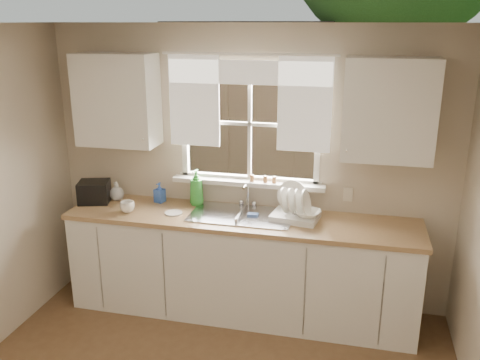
% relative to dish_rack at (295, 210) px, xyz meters
% --- Properties ---
extents(room_walls, '(3.62, 4.02, 2.50)m').
position_rel_dish_rack_xyz_m(room_walls, '(-0.46, -1.80, 0.25)').
color(room_walls, beige).
rests_on(room_walls, ground).
extents(ceiling, '(3.60, 4.00, 0.02)m').
position_rel_dish_rack_xyz_m(ceiling, '(-0.46, -1.74, 1.51)').
color(ceiling, silver).
rests_on(ceiling, room_walls).
extents(window, '(1.38, 0.16, 1.06)m').
position_rel_dish_rack_xyz_m(window, '(-0.46, 0.26, 0.50)').
color(window, white).
rests_on(window, room_walls).
extents(curtains, '(1.50, 0.03, 0.81)m').
position_rel_dish_rack_xyz_m(curtains, '(-0.46, 0.21, 0.94)').
color(curtains, white).
rests_on(curtains, room_walls).
extents(base_cabinets, '(3.00, 0.62, 0.87)m').
position_rel_dish_rack_xyz_m(base_cabinets, '(-0.46, -0.06, -0.55)').
color(base_cabinets, white).
rests_on(base_cabinets, ground).
extents(countertop, '(3.04, 0.65, 0.04)m').
position_rel_dish_rack_xyz_m(countertop, '(-0.46, -0.06, -0.10)').
color(countertop, '#A47F52').
rests_on(countertop, base_cabinets).
extents(upper_cabinet_left, '(0.70, 0.33, 0.80)m').
position_rel_dish_rack_xyz_m(upper_cabinet_left, '(-1.61, 0.09, 0.86)').
color(upper_cabinet_left, white).
rests_on(upper_cabinet_left, room_walls).
extents(upper_cabinet_right, '(0.70, 0.33, 0.80)m').
position_rel_dish_rack_xyz_m(upper_cabinet_right, '(0.69, 0.09, 0.86)').
color(upper_cabinet_right, white).
rests_on(upper_cabinet_right, room_walls).
extents(wall_outlet, '(0.08, 0.01, 0.12)m').
position_rel_dish_rack_xyz_m(wall_outlet, '(0.42, 0.25, 0.09)').
color(wall_outlet, beige).
rests_on(wall_outlet, room_walls).
extents(sill_jars, '(0.24, 0.04, 0.06)m').
position_rel_dish_rack_xyz_m(sill_jars, '(-0.31, 0.20, 0.19)').
color(sill_jars, brown).
rests_on(sill_jars, window).
extents(sink, '(0.88, 0.52, 0.40)m').
position_rel_dish_rack_xyz_m(sink, '(-0.46, -0.03, -0.15)').
color(sink, '#B7B7BC').
rests_on(sink, countertop).
extents(dish_rack, '(0.42, 0.35, 0.30)m').
position_rel_dish_rack_xyz_m(dish_rack, '(0.00, 0.00, 0.00)').
color(dish_rack, white).
rests_on(dish_rack, countertop).
extents(bowl, '(0.24, 0.24, 0.05)m').
position_rel_dish_rack_xyz_m(bowl, '(0.11, -0.05, -0.00)').
color(bowl, white).
rests_on(bowl, dish_rack).
extents(soap_bottle_a, '(0.15, 0.15, 0.33)m').
position_rel_dish_rack_xyz_m(soap_bottle_a, '(-0.92, 0.14, 0.09)').
color(soap_bottle_a, green).
rests_on(soap_bottle_a, countertop).
extents(soap_bottle_b, '(0.10, 0.10, 0.18)m').
position_rel_dish_rack_xyz_m(soap_bottle_b, '(-1.27, 0.13, 0.01)').
color(soap_bottle_b, '#3059B6').
rests_on(soap_bottle_b, countertop).
extents(soap_bottle_c, '(0.17, 0.17, 0.17)m').
position_rel_dish_rack_xyz_m(soap_bottle_c, '(-1.68, 0.10, 0.01)').
color(soap_bottle_c, beige).
rests_on(soap_bottle_c, countertop).
extents(saucer, '(0.15, 0.15, 0.01)m').
position_rel_dish_rack_xyz_m(saucer, '(-1.04, -0.12, -0.07)').
color(saucer, silver).
rests_on(saucer, countertop).
extents(cup, '(0.16, 0.16, 0.10)m').
position_rel_dish_rack_xyz_m(cup, '(-1.45, -0.18, -0.03)').
color(cup, white).
rests_on(cup, countertop).
extents(black_appliance, '(0.33, 0.30, 0.20)m').
position_rel_dish_rack_xyz_m(black_appliance, '(-1.86, -0.01, 0.02)').
color(black_appliance, black).
rests_on(black_appliance, countertop).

